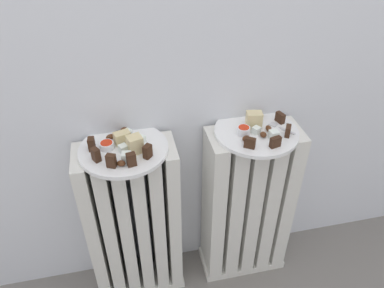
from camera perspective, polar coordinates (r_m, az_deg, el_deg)
radiator_left at (r=1.32m, az=-8.85°, el=-12.11°), size 0.32×0.15×0.63m
radiator_right at (r=1.38m, az=8.40°, el=-9.38°), size 0.32×0.15×0.63m
plate_left at (r=1.10m, az=-10.42°, el=-0.77°), size 0.26×0.26×0.01m
plate_right at (r=1.17m, az=9.79°, el=1.83°), size 0.26×0.26×0.01m
dark_cake_slice_left_0 at (r=1.09m, az=-15.12°, el=-0.02°), size 0.02×0.03×0.04m
dark_cake_slice_left_1 at (r=1.05m, az=-14.50°, el=-1.60°), size 0.03×0.03×0.04m
dark_cake_slice_left_2 at (r=1.02m, az=-12.26°, el=-2.54°), size 0.03×0.03×0.04m
dark_cake_slice_left_3 at (r=1.01m, az=-9.27°, el=-2.36°), size 0.03×0.02×0.04m
dark_cake_slice_left_4 at (r=1.04m, az=-6.83°, el=-1.14°), size 0.03×0.03×0.04m
marble_cake_slice_left_0 at (r=1.06m, az=-8.72°, el=-0.05°), size 0.05×0.05×0.05m
marble_cake_slice_left_1 at (r=1.10m, az=-10.62°, el=0.95°), size 0.05×0.04×0.04m
turkish_delight_left_0 at (r=1.10m, az=-7.84°, el=0.69°), size 0.03×0.03×0.02m
turkish_delight_left_1 at (r=1.14m, az=-9.85°, el=1.69°), size 0.03×0.03×0.02m
turkish_delight_left_2 at (r=1.07m, az=-10.48°, el=-0.69°), size 0.03×0.03×0.02m
turkish_delight_left_3 at (r=1.04m, az=-10.00°, el=-1.96°), size 0.03×0.03×0.03m
medjool_date_left_0 at (r=1.02m, az=-10.77°, el=-2.92°), size 0.03×0.02×0.02m
medjool_date_left_1 at (r=1.13m, az=-12.37°, el=1.07°), size 0.03×0.02×0.02m
medjool_date_left_2 at (r=1.16m, az=-10.35°, el=2.15°), size 0.03×0.03×0.02m
medjool_date_left_3 at (r=1.14m, az=-11.22°, el=1.57°), size 0.02×0.03×0.02m
jam_bowl_left at (r=1.09m, az=-12.91°, el=-0.18°), size 0.04×0.04×0.02m
dark_cake_slice_right_0 at (r=1.08m, az=8.84°, el=0.17°), size 0.03×0.03×0.03m
dark_cake_slice_right_1 at (r=1.10m, az=12.64°, el=0.29°), size 0.03×0.02×0.03m
dark_cake_slice_right_2 at (r=1.15m, az=14.46°, el=1.96°), size 0.03×0.04×0.03m
dark_cake_slice_right_3 at (r=1.21m, az=13.33°, el=3.95°), size 0.02×0.03×0.03m
marble_cake_slice_right_0 at (r=1.17m, az=9.47°, el=3.69°), size 0.05×0.04×0.05m
turkish_delight_right_0 at (r=1.13m, az=12.42°, el=1.40°), size 0.03×0.03×0.03m
turkish_delight_right_1 at (r=1.15m, az=9.81°, el=2.09°), size 0.03×0.03×0.02m
medjool_date_right_0 at (r=1.23m, az=10.40°, el=4.44°), size 0.02×0.03×0.02m
medjool_date_right_1 at (r=1.11m, az=8.25°, el=0.88°), size 0.03×0.03×0.02m
medjool_date_right_2 at (r=1.14m, az=10.85°, el=1.43°), size 0.02×0.03×0.02m
medjool_date_right_3 at (r=1.17m, az=11.63°, el=2.35°), size 0.02×0.03×0.02m
jam_bowl_right at (r=1.13m, az=7.90°, el=2.10°), size 0.04×0.04×0.03m
fork at (r=1.19m, az=13.34°, el=2.46°), size 0.06×0.08×0.00m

